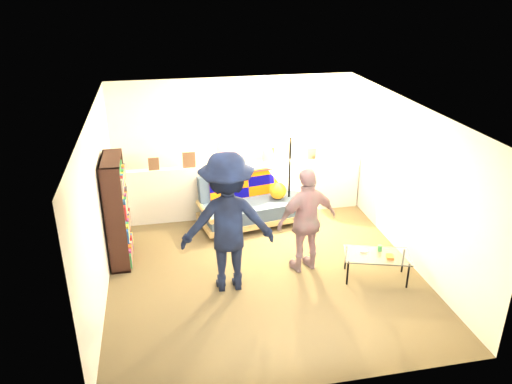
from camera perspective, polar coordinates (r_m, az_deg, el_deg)
ground at (r=7.68m, az=0.60°, el=-8.38°), size 5.00×5.00×0.00m
room_shell at (r=7.38m, az=-0.11°, el=4.64°), size 4.60×5.05×2.45m
half_wall_ledge at (r=9.02m, az=-1.76°, el=0.28°), size 4.45×0.15×1.00m
ledge_decor at (r=8.73m, az=-3.26°, el=4.20°), size 2.97×0.02×0.45m
futon_sofa at (r=8.79m, az=-0.34°, el=-1.25°), size 2.00×1.20×0.80m
bookshelf at (r=7.74m, az=-15.59°, el=-2.47°), size 0.28×0.84×1.67m
coffee_table at (r=7.41m, az=13.71°, el=-7.15°), size 1.04×0.76×0.48m
floor_lamp at (r=8.68m, az=3.86°, el=3.84°), size 0.38×0.31×1.61m
person_left at (r=6.74m, az=-3.26°, el=-3.53°), size 1.31×0.79×1.99m
person_right at (r=7.27m, az=5.84°, el=-3.26°), size 1.00×0.58×1.60m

